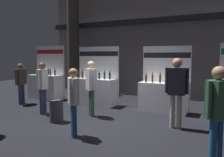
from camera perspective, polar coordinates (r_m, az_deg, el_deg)
ground_plane at (r=6.47m, az=-2.18°, el=-11.11°), size 24.00×24.00×0.00m
hall_colonnade at (r=10.65m, az=10.67°, el=12.21°), size 11.17×1.28×6.27m
exhibitor_booth_0 at (r=10.33m, az=-16.32°, el=-1.49°), size 1.57×0.72×2.32m
exhibitor_booth_1 at (r=8.72m, az=-4.42°, el=-2.73°), size 1.77×0.66×2.23m
exhibitor_booth_2 at (r=7.77m, az=12.83°, el=-3.99°), size 1.64×0.66×2.21m
trash_bin at (r=6.69m, az=-13.88°, el=-7.88°), size 0.39×0.39×0.64m
visitor_0 at (r=5.27m, az=-9.71°, el=-4.66°), size 0.40×0.40×1.60m
visitor_2 at (r=4.17m, az=25.10°, el=-6.61°), size 0.40×0.46×1.71m
visitor_3 at (r=6.01m, az=16.00°, el=-1.83°), size 0.59×0.29×1.82m
visitor_4 at (r=9.42m, az=-22.01°, el=-0.39°), size 0.29×0.60×1.58m
visitor_5 at (r=6.99m, az=-5.24°, el=-1.27°), size 0.43×0.41×1.72m
visitor_8 at (r=7.60m, az=-17.15°, el=-1.31°), size 0.26×0.49×1.67m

